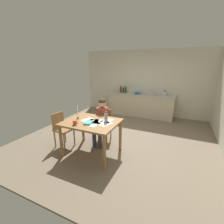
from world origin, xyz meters
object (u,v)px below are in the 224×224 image
object	(u,v)px
candlestick	(78,115)
bottle_oil	(121,89)
chair_at_table	(104,123)
mixing_bowl	(138,92)
wine_glass_by_kettle	(141,91)
wine_bottle_on_table	(106,118)
person_seated	(101,118)
chair_side_empty	(62,128)
stovetop_kettle	(165,93)
wine_glass_near_sink	(143,91)
coffee_mug	(75,123)
teacup_on_counter	(136,93)
bottle_wine_red	(126,90)
sink_unit	(151,94)
dining_table	(91,126)
wine_glass_back_left	(138,91)
bottle_vinegar	(123,90)
book_magazine	(89,123)

from	to	relation	value
candlestick	bottle_oil	size ratio (longest dim) A/B	1.10
chair_at_table	mixing_bowl	distance (m)	2.62
wine_glass_by_kettle	wine_bottle_on_table	bearing A→B (deg)	-88.76
person_seated	chair_side_empty	world-z (taller)	person_seated
stovetop_kettle	wine_glass_near_sink	size ratio (longest dim) A/B	1.43
coffee_mug	mixing_bowl	world-z (taller)	mixing_bowl
person_seated	stovetop_kettle	world-z (taller)	person_seated
mixing_bowl	teacup_on_counter	bearing A→B (deg)	-105.13
coffee_mug	bottle_wine_red	bearing A→B (deg)	92.54
wine_glass_near_sink	wine_glass_by_kettle	distance (m)	0.10
sink_unit	wine_glass_by_kettle	xyz separation A→B (m)	(-0.44, 0.15, 0.09)
candlestick	mixing_bowl	bearing A→B (deg)	79.80
bottle_oil	dining_table	bearing A→B (deg)	-80.03
candlestick	wine_glass_back_left	world-z (taller)	candlestick
coffee_mug	bottle_wine_red	distance (m)	3.65
wine_bottle_on_table	bottle_oil	distance (m)	3.34
mixing_bowl	bottle_oil	bearing A→B (deg)	179.55
chair_side_empty	wine_glass_near_sink	bearing A→B (deg)	70.06
person_seated	chair_side_empty	size ratio (longest dim) A/B	1.37
coffee_mug	bottle_wine_red	size ratio (longest dim) A/B	0.46
coffee_mug	bottle_wine_red	world-z (taller)	bottle_wine_red
dining_table	chair_at_table	xyz separation A→B (m)	(-0.06, 0.73, -0.20)
chair_at_table	stovetop_kettle	xyz separation A→B (m)	(1.28, 2.52, 0.52)
chair_side_empty	bottle_vinegar	world-z (taller)	bottle_vinegar
bottle_oil	wine_glass_near_sink	bearing A→B (deg)	5.67
candlestick	teacup_on_counter	bearing A→B (deg)	80.13
chair_side_empty	bottle_vinegar	size ratio (longest dim) A/B	3.50
candlestick	wine_glass_back_left	size ratio (longest dim) A/B	1.99
stovetop_kettle	teacup_on_counter	distance (m)	1.09
candlestick	sink_unit	xyz separation A→B (m)	(1.10, 3.20, 0.04)
chair_side_empty	book_magazine	world-z (taller)	chair_side_empty
wine_bottle_on_table	bottle_oil	size ratio (longest dim) A/B	0.92
wine_glass_by_kettle	wine_glass_back_left	bearing A→B (deg)	180.00
bottle_oil	teacup_on_counter	distance (m)	0.75
person_seated	wine_glass_near_sink	size ratio (longest dim) A/B	7.76
person_seated	teacup_on_counter	distance (m)	2.53
mixing_bowl	wine_glass_near_sink	world-z (taller)	wine_glass_near_sink
wine_bottle_on_table	stovetop_kettle	bearing A→B (deg)	74.45
person_seated	teacup_on_counter	bearing A→B (deg)	85.77
bottle_oil	wine_glass_by_kettle	distance (m)	0.85
candlestick	wine_glass_back_left	bearing A→B (deg)	80.60
wine_bottle_on_table	bottle_wine_red	bearing A→B (deg)	102.30
chair_at_table	wine_glass_by_kettle	distance (m)	2.74
wine_glass_back_left	teacup_on_counter	size ratio (longest dim) A/B	1.32
coffee_mug	teacup_on_counter	size ratio (longest dim) A/B	1.04
wine_glass_near_sink	wine_glass_back_left	size ratio (longest dim) A/B	1.00
bottle_wine_red	mixing_bowl	size ratio (longest dim) A/B	1.22
book_magazine	candlestick	bearing A→B (deg)	147.56
candlestick	dining_table	bearing A→B (deg)	-6.36
wine_glass_near_sink	wine_bottle_on_table	bearing A→B (deg)	-90.57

